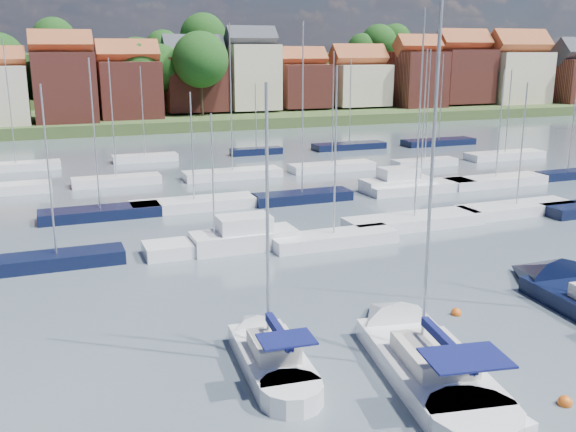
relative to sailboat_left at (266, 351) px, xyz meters
name	(u,v)px	position (x,y,z in m)	size (l,w,h in m)	color
ground	(236,185)	(9.14, 35.50, -0.37)	(260.00, 260.00, 0.00)	#44525C
sailboat_left	(266,351)	(0.00, 0.00, 0.00)	(3.13, 9.38, 12.65)	white
sailboat_centre	(410,348)	(5.95, -1.96, -0.02)	(5.51, 13.30, 17.47)	white
tender	(496,430)	(5.55, -8.18, -0.15)	(2.76, 1.47, 0.57)	white
buoy_c	(416,396)	(4.40, -4.94, -0.37)	(0.41, 0.41, 0.41)	beige
buoy_d	(565,405)	(9.25, -7.50, -0.37)	(0.54, 0.54, 0.54)	#D85914
buoy_e	(456,315)	(10.47, 1.06, -0.37)	(0.52, 0.52, 0.52)	#D85914
buoy_h	(282,333)	(1.54, 2.20, -0.37)	(0.42, 0.42, 0.42)	beige
marina_field	(270,189)	(11.04, 30.65, 0.06)	(79.62, 41.41, 15.93)	white
far_shore_town	(129,87)	(11.36, 128.17, 4.24)	(212.46, 90.00, 22.27)	#415028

